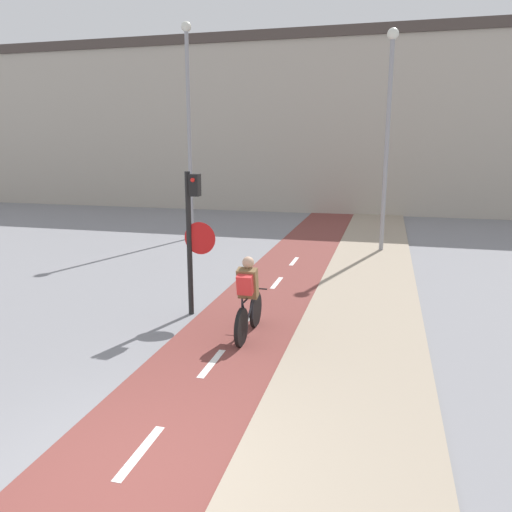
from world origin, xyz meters
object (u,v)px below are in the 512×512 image
at_px(cyclist_near, 248,300).
at_px(street_lamp_sidewalk, 388,120).
at_px(traffic_light_pole, 193,228).
at_px(street_lamp_far, 189,112).

bearing_deg(cyclist_near, street_lamp_sidewalk, 74.84).
bearing_deg(traffic_light_pole, cyclist_near, -33.02).
bearing_deg(street_lamp_far, street_lamp_sidewalk, -5.39).
height_order(traffic_light_pole, street_lamp_far, street_lamp_far).
bearing_deg(street_lamp_sidewalk, traffic_light_pole, -116.27).
distance_m(street_lamp_sidewalk, cyclist_near, 9.46).
xyz_separation_m(street_lamp_far, street_lamp_sidewalk, (7.06, -0.67, -0.38)).
relative_size(street_lamp_far, cyclist_near, 4.52).
distance_m(street_lamp_far, cyclist_near, 11.02).
height_order(traffic_light_pole, street_lamp_sidewalk, street_lamp_sidewalk).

